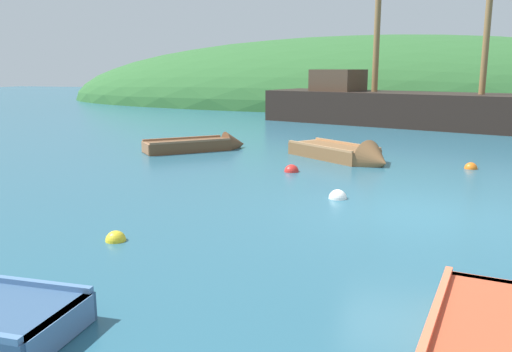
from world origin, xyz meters
The scene contains 9 objects.
ground_plane centered at (0.00, 0.00, 0.00)m, with size 120.00×120.00×0.00m, color #285B70.
shore_hill centered at (-2.82, 34.23, 0.00)m, with size 54.93×24.70×10.75m, color #2D602D.
sailing_ship centered at (0.08, 16.56, 0.59)m, with size 17.89×8.28×12.95m.
rowboat_far centered at (-6.96, 6.27, 0.13)m, with size 3.28×3.11×0.95m.
rowboat_outer_left centered at (-1.93, 5.62, 0.14)m, with size 3.59×3.18×1.18m.
buoy_white centered at (-1.53, 0.79, 0.00)m, with size 0.39×0.39×0.39m, color white.
buoy_orange centered at (1.58, 5.28, 0.00)m, with size 0.35×0.35×0.35m, color orange.
buoy_red centered at (-3.15, 3.43, 0.00)m, with size 0.40×0.40×0.40m, color red.
buoy_yellow centered at (-4.61, -3.08, 0.00)m, with size 0.33×0.33×0.33m, color yellow.
Camera 1 is at (-0.11, -10.23, 2.75)m, focal length 36.75 mm.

